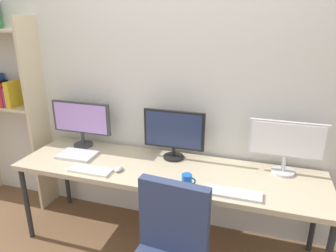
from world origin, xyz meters
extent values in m
cube|color=silver|center=(0.00, 1.02, 1.30)|extent=(4.90, 0.10, 2.60)
cube|color=tan|center=(0.00, 0.60, 0.72)|extent=(2.50, 0.68, 0.04)
cylinder|color=#262628|center=(-1.20, 0.31, 0.35)|extent=(0.04, 0.04, 0.70)
cylinder|color=#262628|center=(-1.20, 0.89, 0.35)|extent=(0.04, 0.04, 0.70)
cylinder|color=#262628|center=(1.20, 0.89, 0.35)|extent=(0.04, 0.04, 0.70)
cube|color=beige|center=(-1.40, 0.83, 0.96)|extent=(0.03, 0.28, 1.92)
cube|color=beige|center=(-1.80, 0.83, 1.06)|extent=(0.76, 0.28, 0.02)
cube|color=gray|center=(-1.77, 0.83, 1.17)|extent=(0.05, 0.22, 0.21)
cube|color=red|center=(-1.72, 0.82, 1.18)|extent=(0.04, 0.22, 0.22)
cube|color=#8C338C|center=(-1.68, 0.84, 1.16)|extent=(0.03, 0.22, 0.19)
cube|color=gold|center=(-1.63, 0.83, 1.19)|extent=(0.06, 0.22, 0.25)
cube|color=navy|center=(0.25, -0.02, 0.75)|extent=(0.44, 0.11, 0.48)
cylinder|color=#38383D|center=(-0.90, 0.81, 0.75)|extent=(0.18, 0.18, 0.02)
cylinder|color=#38383D|center=(-0.90, 0.81, 0.82)|extent=(0.03, 0.03, 0.11)
cube|color=#38383D|center=(-0.90, 0.81, 1.02)|extent=(0.59, 0.03, 0.30)
cube|color=#B28CE5|center=(-0.90, 0.80, 1.02)|extent=(0.54, 0.01, 0.27)
cylinder|color=black|center=(0.00, 0.81, 0.75)|extent=(0.18, 0.18, 0.02)
cylinder|color=black|center=(0.00, 0.81, 0.80)|extent=(0.03, 0.03, 0.08)
cube|color=black|center=(0.00, 0.81, 1.00)|extent=(0.53, 0.03, 0.33)
cube|color=navy|center=(0.00, 0.80, 1.00)|extent=(0.49, 0.01, 0.30)
cylinder|color=silver|center=(0.90, 0.81, 0.75)|extent=(0.18, 0.18, 0.02)
cylinder|color=silver|center=(0.90, 0.81, 0.82)|extent=(0.03, 0.03, 0.12)
cube|color=silver|center=(0.90, 0.81, 1.02)|extent=(0.57, 0.03, 0.29)
cube|color=white|center=(0.90, 0.80, 1.02)|extent=(0.52, 0.01, 0.26)
cube|color=silver|center=(-0.56, 0.37, 0.75)|extent=(0.34, 0.13, 0.02)
cube|color=silver|center=(0.56, 0.37, 0.75)|extent=(0.39, 0.13, 0.02)
ellipsoid|color=silver|center=(-0.35, 0.45, 0.76)|extent=(0.06, 0.10, 0.03)
cube|color=silver|center=(-0.82, 0.59, 0.75)|extent=(0.33, 0.23, 0.02)
cylinder|color=blue|center=(0.23, 0.39, 0.79)|extent=(0.08, 0.08, 0.09)
torus|color=blue|center=(0.27, 0.39, 0.79)|extent=(0.06, 0.01, 0.06)
camera|label=1|loc=(0.69, -1.53, 1.90)|focal=32.84mm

